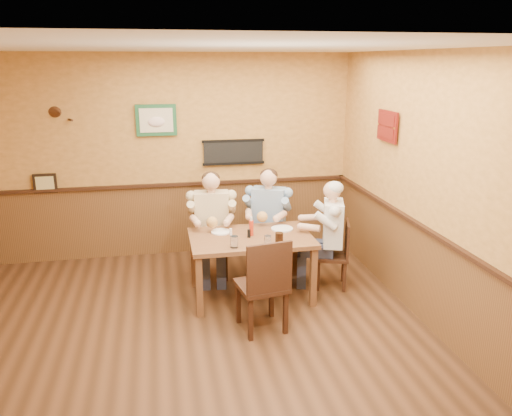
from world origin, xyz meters
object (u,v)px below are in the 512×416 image
Objects in this scene: water_glass_mid at (268,241)px; salt_shaker at (231,232)px; diner_tan_shirt at (212,231)px; water_glass_left at (234,242)px; chair_back_right at (268,239)px; chair_right_end at (332,254)px; dining_table at (251,244)px; chair_near_side at (261,283)px; pepper_shaker at (249,233)px; cola_tumbler at (279,238)px; diner_blue_polo at (269,225)px; diner_white_elder at (332,240)px; chair_back_left at (213,244)px; hot_sauce_bottle at (251,227)px.

water_glass_mid is 1.47× the size of salt_shaker.
diner_tan_shirt reaches higher than water_glass_left.
chair_back_right is 0.92m from chair_right_end.
chair_back_right reaches higher than chair_right_end.
dining_table is 0.85m from chair_back_right.
chair_back_right is 0.85× the size of chair_near_side.
cola_tumbler is at bearing -37.68° from pepper_shaker.
diner_blue_polo is 1.03× the size of diner_white_elder.
diner_white_elder is (1.05, 0.83, 0.09)m from chair_near_side.
cola_tumbler is (-0.75, -0.34, 0.39)m from chair_right_end.
diner_white_elder is (0.64, -0.66, 0.17)m from chair_back_right.
salt_shaker is at bearing -69.14° from chair_back_left.
water_glass_left is (-0.21, 0.44, 0.31)m from chair_near_side.
cola_tumbler is (0.15, 0.08, -0.00)m from water_glass_mid.
diner_white_elder reaches higher than cola_tumbler.
salt_shaker is (-0.22, 0.08, 0.13)m from dining_table.
water_glass_left is at bearing -127.29° from pepper_shaker.
water_glass_mid is at bearing -73.28° from hot_sauce_bottle.
water_glass_mid is at bearing -50.85° from salt_shaker.
dining_table is 14.95× the size of pepper_shaker.
water_glass_mid is (0.50, -1.00, 0.37)m from chair_back_left.
diner_white_elder is 9.31× the size of water_glass_left.
pepper_shaker is at bearing -57.45° from diner_tan_shirt.
diner_blue_polo is at bearing 59.47° from water_glass_left.
salt_shaker is at bearing -72.83° from diner_white_elder.
water_glass_mid is at bearing -47.62° from chair_right_end.
hot_sauce_bottle is 0.25m from salt_shaker.
diner_white_elder reaches higher than water_glass_left.
diner_blue_polo is at bearing 76.81° from water_glass_mid.
diner_white_elder reaches higher than salt_shaker.
water_glass_mid is (0.16, 0.41, 0.30)m from chair_near_side.
water_glass_left reaches higher than dining_table.
chair_back_right is at bearing 76.81° from water_glass_mid.
chair_back_right is 6.73× the size of water_glass_left.
salt_shaker is (-1.24, 0.01, 0.37)m from chair_right_end.
diner_white_elder is at bearing -0.36° from salt_shaker.
hot_sauce_bottle is (-0.36, -0.70, 0.42)m from chair_back_right.
water_glass_left is at bearing -96.88° from diner_blue_polo.
cola_tumbler is at bearing -49.13° from chair_back_left.
chair_back_left reaches higher than dining_table.
salt_shaker is at bearing -86.54° from chair_near_side.
chair_near_side is (-0.03, -0.75, -0.15)m from dining_table.
pepper_shaker is (-0.03, -0.04, 0.14)m from dining_table.
diner_blue_polo reaches higher than salt_shaker.
water_glass_left is (-0.62, -1.05, 0.38)m from chair_back_right.
chair_back_right is at bearing 59.47° from water_glass_left.
diner_white_elder is 1.07m from pepper_shaker.
chair_back_left is at bearing -150.56° from diner_blue_polo.
hot_sauce_bottle is at bearing 106.72° from water_glass_mid.
chair_back_right is (0.75, 0.08, -0.00)m from chair_back_left.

